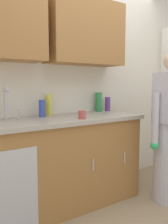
% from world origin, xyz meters
% --- Properties ---
extents(ground_plane, '(9.00, 9.00, 0.00)m').
position_xyz_m(ground_plane, '(0.00, 0.00, 0.00)').
color(ground_plane, '#998466').
extents(kitchen_wall_with_uppers, '(4.80, 0.44, 2.70)m').
position_xyz_m(kitchen_wall_with_uppers, '(-0.14, 0.99, 1.48)').
color(kitchen_wall_with_uppers, silver).
rests_on(kitchen_wall_with_uppers, ground).
extents(counter_cabinet, '(1.90, 0.62, 0.90)m').
position_xyz_m(counter_cabinet, '(-0.55, 0.70, 0.45)').
color(counter_cabinet, '#9E6B38').
rests_on(counter_cabinet, ground).
extents(countertop, '(1.96, 0.66, 0.04)m').
position_xyz_m(countertop, '(-0.55, 0.70, 0.92)').
color(countertop, '#A8A093').
rests_on(countertop, counter_cabinet).
extents(sink, '(0.50, 0.36, 0.35)m').
position_xyz_m(sink, '(-0.92, 0.71, 0.93)').
color(sink, '#B7BABF').
rests_on(sink, counter_cabinet).
extents(bottle_dish_liquid, '(0.07, 0.07, 0.23)m').
position_xyz_m(bottle_dish_liquid, '(-0.46, 0.94, 1.06)').
color(bottle_dish_liquid, '#D8D14C').
rests_on(bottle_dish_liquid, countertop).
extents(bottle_cleaner_spray, '(0.08, 0.08, 0.24)m').
position_xyz_m(bottle_cleaner_spray, '(0.22, 0.93, 1.06)').
color(bottle_cleaner_spray, '#2D8C4C').
rests_on(bottle_cleaner_spray, countertop).
extents(bottle_water_short, '(0.06, 0.06, 0.18)m').
position_xyz_m(bottle_water_short, '(0.36, 0.92, 1.03)').
color(bottle_water_short, '#66388C').
rests_on(bottle_water_short, countertop).
extents(bottle_water_tall, '(0.06, 0.06, 0.18)m').
position_xyz_m(bottle_water_tall, '(-0.58, 0.85, 1.03)').
color(bottle_water_tall, '#334CB2').
rests_on(bottle_water_tall, countertop).
extents(cup_by_sink, '(0.08, 0.08, 0.08)m').
position_xyz_m(cup_by_sink, '(-0.31, 0.51, 0.98)').
color(cup_by_sink, '#B24C47').
rests_on(cup_by_sink, countertop).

